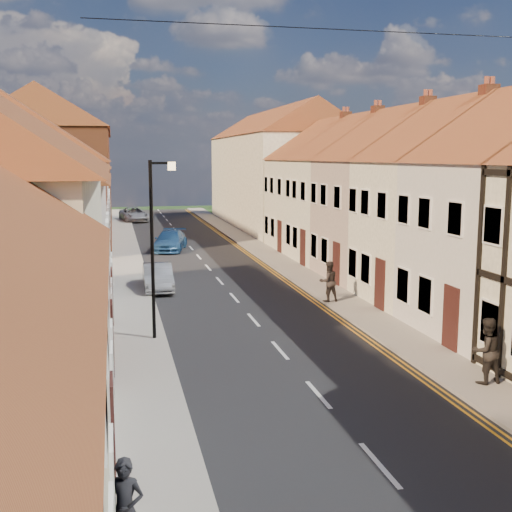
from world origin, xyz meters
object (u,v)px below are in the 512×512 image
car_mid (158,277)px  pedestrian_left (125,510)px  lamppost (155,238)px  pedestrian_right (486,351)px  car_distant (134,214)px  car_far (170,241)px  pedestrian_right_b (328,281)px

car_mid → pedestrian_left: bearing=-94.7°
lamppost → pedestrian_right: 10.88m
lamppost → car_mid: lamppost is taller
car_mid → car_distant: size_ratio=0.76×
lamppost → car_far: size_ratio=1.32×
car_mid → car_far: (1.69, 12.72, 0.04)m
car_mid → pedestrian_right: pedestrian_right is taller
car_mid → pedestrian_right_b: bearing=-32.5°
pedestrian_right_b → lamppost: bearing=21.1°
car_far → pedestrian_right_b: 17.97m
car_distant → pedestrian_right_b: bearing=-87.6°
pedestrian_right → car_mid: bearing=-68.2°
car_mid → car_distant: bearing=90.6°
pedestrian_left → pedestrian_right_b: (8.80, 16.18, 0.05)m
pedestrian_right → pedestrian_right_b: 10.45m
pedestrian_left → pedestrian_right: 11.30m
lamppost → car_mid: 8.99m
lamppost → pedestrian_right_b: 8.89m
car_distant → pedestrian_left: size_ratio=3.04×
lamppost → pedestrian_left: (-1.29, -12.18, -2.61)m
car_mid → pedestrian_right: size_ratio=2.06×
car_mid → pedestrian_right_b: pedestrian_right_b is taller
car_distant → pedestrian_right: pedestrian_right is taller
pedestrian_right → pedestrian_right_b: pedestrian_right is taller
car_mid → lamppost: bearing=-93.6°
lamppost → car_distant: (0.61, 41.36, -2.85)m
pedestrian_right → pedestrian_left: bearing=24.8°
lamppost → pedestrian_right: lamppost is taller
pedestrian_right_b → pedestrian_left: bearing=54.5°
pedestrian_left → car_mid: bearing=104.5°
lamppost → car_mid: bearing=85.8°
pedestrian_left → car_distant: bearing=107.8°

